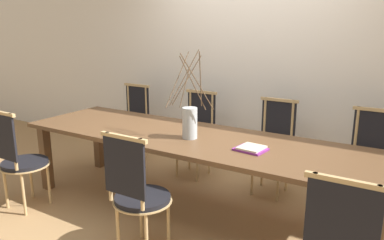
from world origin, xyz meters
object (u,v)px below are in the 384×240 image
at_px(book_stack, 251,149).
at_px(dining_table, 192,144).
at_px(vase_centerpiece, 190,121).
at_px(chair_far_center, 273,145).

bearing_deg(book_stack, dining_table, 171.38).
relative_size(dining_table, vase_centerpiece, 4.40).
height_order(dining_table, vase_centerpiece, vase_centerpiece).
height_order(dining_table, book_stack, book_stack).
xyz_separation_m(dining_table, book_stack, (0.61, -0.09, 0.09)).
height_order(chair_far_center, vase_centerpiece, vase_centerpiece).
distance_m(vase_centerpiece, book_stack, 0.61).
xyz_separation_m(vase_centerpiece, book_stack, (0.60, -0.03, -0.14)).
bearing_deg(book_stack, vase_centerpiece, 177.00).
height_order(chair_far_center, book_stack, chair_far_center).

